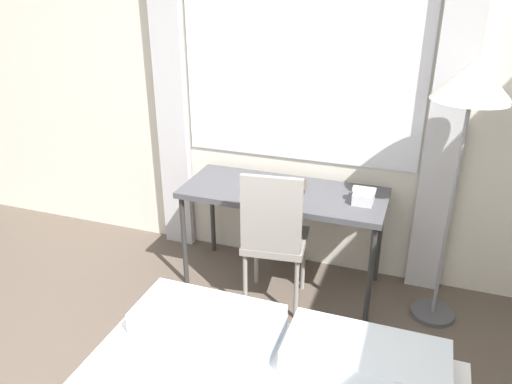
{
  "coord_description": "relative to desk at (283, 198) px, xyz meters",
  "views": [
    {
      "loc": [
        1.09,
        -0.72,
        2.12
      ],
      "look_at": [
        0.18,
        1.87,
        0.89
      ],
      "focal_mm": 35.0,
      "sensor_mm": 36.0,
      "label": 1
    }
  ],
  "objects": [
    {
      "name": "standing_lamp",
      "position": [
        1.07,
        -0.04,
        0.8
      ],
      "size": [
        0.44,
        0.44,
        1.69
      ],
      "color": "#4C4C51",
      "rests_on": "ground_plane"
    },
    {
      "name": "telephone",
      "position": [
        0.54,
        -0.0,
        0.1
      ],
      "size": [
        0.15,
        0.17,
        0.1
      ],
      "color": "silver",
      "rests_on": "desk"
    },
    {
      "name": "desk_chair",
      "position": [
        0.03,
        -0.3,
        -0.12
      ],
      "size": [
        0.44,
        0.44,
        1.0
      ],
      "rotation": [
        0.0,
        0.0,
        0.12
      ],
      "color": "gray",
      "rests_on": "ground_plane"
    },
    {
      "name": "wall_back_with_window",
      "position": [
        -0.21,
        0.36,
        0.67
      ],
      "size": [
        5.65,
        0.13,
        2.7
      ],
      "color": "silver",
      "rests_on": "ground_plane"
    },
    {
      "name": "book",
      "position": [
        -0.0,
        0.07,
        0.07
      ],
      "size": [
        0.31,
        0.25,
        0.02
      ],
      "rotation": [
        0.0,
        0.0,
        0.19
      ],
      "color": "#4C4238",
      "rests_on": "desk"
    },
    {
      "name": "desk",
      "position": [
        0.0,
        0.0,
        0.0
      ],
      "size": [
        1.38,
        0.58,
        0.74
      ],
      "color": "#4C4C51",
      "rests_on": "ground_plane"
    }
  ]
}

